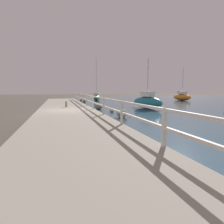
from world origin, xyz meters
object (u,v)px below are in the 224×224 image
(mooring_bollard, at_px, (66,104))
(sailboat_teal, at_px, (147,102))
(sailboat_orange, at_px, (182,97))
(sailboat_green, at_px, (97,97))

(mooring_bollard, bearing_deg, sailboat_teal, -6.82)
(mooring_bollard, height_order, sailboat_teal, sailboat_teal)
(sailboat_orange, height_order, sailboat_green, sailboat_green)
(mooring_bollard, xyz_separation_m, sailboat_green, (5.53, 12.93, 0.02))
(sailboat_orange, height_order, sailboat_teal, sailboat_orange)
(mooring_bollard, relative_size, sailboat_orange, 0.10)
(mooring_bollard, xyz_separation_m, sailboat_teal, (7.50, -0.90, 0.12))
(sailboat_teal, bearing_deg, sailboat_orange, 23.89)
(mooring_bollard, relative_size, sailboat_teal, 0.12)
(sailboat_green, bearing_deg, sailboat_teal, -60.22)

